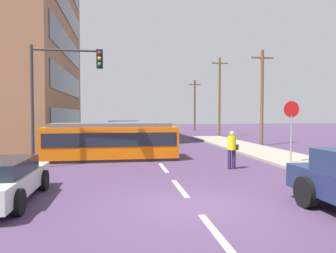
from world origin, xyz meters
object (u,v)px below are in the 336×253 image
object	(u,v)px
parked_sedan_far	(74,136)
traffic_light_mast	(60,83)
utility_pole_mid	(262,96)
utility_pole_distant	(195,104)
parked_sedan_furthest	(84,132)
utility_pole_far	(219,95)
city_bus	(125,131)
stop_sign	(291,119)
pedestrian_crossing	(232,148)
streetcar_tram	(111,141)
parked_sedan_mid	(72,142)

from	to	relation	value
parked_sedan_far	traffic_light_mast	distance (m)	12.53
utility_pole_mid	utility_pole_distant	world-z (taller)	utility_pole_mid
parked_sedan_furthest	utility_pole_far	xyz separation A→B (m)	(14.51, 1.32, 3.88)
city_bus	stop_sign	world-z (taller)	stop_sign
pedestrian_crossing	utility_pole_distant	bearing A→B (deg)	79.63
parked_sedan_furthest	pedestrian_crossing	bearing A→B (deg)	-66.45
pedestrian_crossing	utility_pole_far	distance (m)	21.92
city_bus	utility_pole_distant	xyz separation A→B (m)	(10.33, 19.88, 2.75)
parked_sedan_far	streetcar_tram	bearing A→B (deg)	-71.32
parked_sedan_mid	utility_pole_mid	size ratio (longest dim) A/B	0.56
parked_sedan_furthest	traffic_light_mast	bearing A→B (deg)	-86.84
streetcar_tram	stop_sign	world-z (taller)	stop_sign
utility_pole_mid	traffic_light_mast	bearing A→B (deg)	-147.78
pedestrian_crossing	stop_sign	world-z (taller)	stop_sign
parked_sedan_far	stop_sign	bearing A→B (deg)	-48.01
parked_sedan_mid	utility_pole_mid	xyz separation A→B (m)	(13.89, 2.14, 3.22)
utility_pole_mid	utility_pole_far	distance (m)	10.87
utility_pole_mid	utility_pole_distant	xyz separation A→B (m)	(-0.16, 21.83, -0.02)
streetcar_tram	pedestrian_crossing	size ratio (longest dim) A/B	4.14
stop_sign	utility_pole_mid	distance (m)	9.96
parked_sedan_furthest	stop_sign	size ratio (longest dim) A/B	1.52
utility_pole_mid	utility_pole_far	xyz separation A→B (m)	(0.06, 10.85, 0.66)
pedestrian_crossing	parked_sedan_furthest	size ratio (longest dim) A/B	0.38
stop_sign	utility_pole_distant	bearing A→B (deg)	85.00
parked_sedan_mid	utility_pole_far	bearing A→B (deg)	42.94
pedestrian_crossing	utility_pole_distant	world-z (taller)	utility_pole_distant
streetcar_tram	utility_pole_mid	size ratio (longest dim) A/B	0.94
city_bus	parked_sedan_mid	world-z (taller)	city_bus
stop_sign	utility_pole_far	size ratio (longest dim) A/B	0.33
pedestrian_crossing	utility_pole_far	xyz separation A→B (m)	(6.03, 20.77, 3.56)
traffic_light_mast	utility_pole_far	distance (m)	23.59
parked_sedan_far	traffic_light_mast	size ratio (longest dim) A/B	0.81
stop_sign	parked_sedan_furthest	bearing A→B (deg)	121.44
streetcar_tram	parked_sedan_far	world-z (taller)	streetcar_tram
parked_sedan_furthest	utility_pole_distant	size ratio (longest dim) A/B	0.60
stop_sign	utility_pole_far	distance (m)	20.58
traffic_light_mast	streetcar_tram	bearing A→B (deg)	47.72
streetcar_tram	stop_sign	bearing A→B (deg)	-21.38
utility_pole_mid	parked_sedan_furthest	bearing A→B (deg)	146.60
utility_pole_distant	city_bus	bearing A→B (deg)	-117.45
parked_sedan_far	utility_pole_mid	bearing A→B (deg)	-13.84
streetcar_tram	utility_pole_mid	distance (m)	13.14
traffic_light_mast	utility_pole_far	bearing A→B (deg)	55.04
utility_pole_far	utility_pole_distant	world-z (taller)	utility_pole_far
streetcar_tram	parked_sedan_furthest	xyz separation A→B (m)	(-3.16, 15.63, -0.38)
traffic_light_mast	utility_pole_far	xyz separation A→B (m)	(13.51, 19.33, 0.69)
pedestrian_crossing	parked_sedan_far	xyz separation A→B (m)	(-8.59, 13.51, -0.32)
parked_sedan_mid	parked_sedan_far	distance (m)	5.76
pedestrian_crossing	stop_sign	distance (m)	3.37
utility_pole_distant	pedestrian_crossing	bearing A→B (deg)	-100.37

